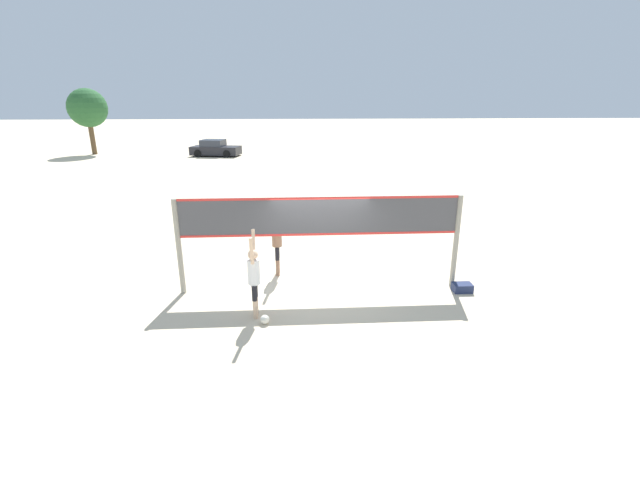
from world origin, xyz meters
name	(u,v)px	position (x,y,z in m)	size (l,w,h in m)	color
ground_plane	(320,289)	(0.00, 0.00, 0.00)	(200.00, 200.00, 0.00)	beige
volleyball_net	(320,227)	(0.00, 0.00, 1.76)	(7.38, 0.14, 2.53)	gray
player_spiker	(254,274)	(-1.60, -1.43, 1.08)	(0.28, 0.69, 2.06)	beige
player_blocker	(277,238)	(-1.17, 1.09, 1.13)	(0.28, 0.70, 2.14)	#8C664C
volleyball	(265,319)	(-1.37, -1.79, 0.11)	(0.21, 0.21, 0.21)	silver
gear_bag	(462,288)	(3.77, -0.38, 0.11)	(0.50, 0.34, 0.22)	navy
parked_car_near	(215,149)	(-7.61, 28.51, 0.64)	(4.49, 2.63, 1.43)	#232328
tree_left_cluster	(88,108)	(-18.94, 30.50, 4.04)	(3.36, 3.36, 5.76)	brown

